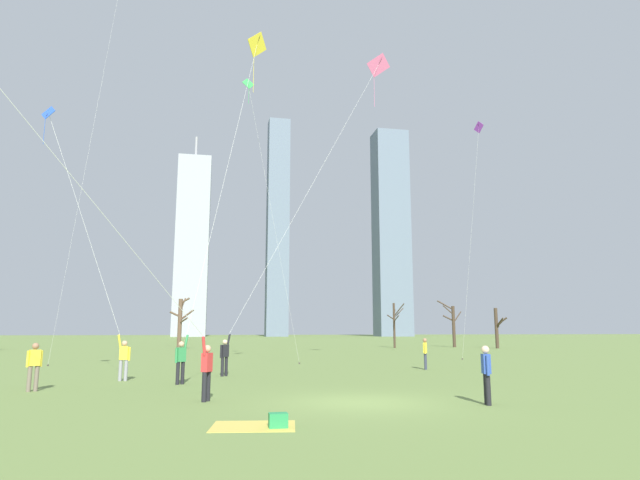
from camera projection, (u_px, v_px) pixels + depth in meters
ground_plane at (361, 402)px, 15.31m from camera, size 400.00×400.00×0.00m
kite_flyer_midfield_center_yellow at (205, 260)px, 22.48m from camera, size 3.77×5.64×17.87m
kite_flyer_midfield_left_blue at (115, 329)px, 21.99m from camera, size 4.47×0.93×11.86m
kite_flyer_foreground_left_white at (165, 317)px, 14.46m from camera, size 9.81×10.42×13.34m
kite_flyer_foreground_right_pink at (279, 252)px, 27.01m from camera, size 10.57×6.70×19.90m
bystander_strolling_midfield at (34, 364)px, 18.15m from camera, size 0.45×0.35×1.62m
bystander_far_off_by_trees at (486, 372)px, 14.93m from camera, size 0.28×0.50×1.62m
bystander_watching_nearby at (425, 352)px, 28.04m from camera, size 0.32×0.48×1.62m
distant_kite_low_near_trees_green at (255, 124)px, 32.98m from camera, size 4.03×1.81×17.53m
distant_kite_high_overhead_purple at (477, 154)px, 38.48m from camera, size 1.51×2.09×17.00m
picnic_spot at (267, 423)px, 11.42m from camera, size 1.98×1.64×0.31m
bare_tree_center at (395, 323)px, 60.98m from camera, size 2.17×3.13×5.09m
bare_tree_right_of_center at (180, 322)px, 56.26m from camera, size 2.55×2.99×5.46m
bare_tree_left_of_center at (453, 324)px, 63.67m from camera, size 3.27×1.12×5.59m
bare_tree_leftmost at (497, 327)px, 59.54m from camera, size 1.16×2.32×4.46m
skyline_short_annex at (192, 246)px, 161.97m from camera, size 9.78×10.81×61.95m
skyline_wide_slab at (391, 232)px, 168.01m from camera, size 10.36×8.48×65.09m
skyline_mid_tower_left at (278, 225)px, 164.10m from camera, size 6.59×5.90×67.49m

